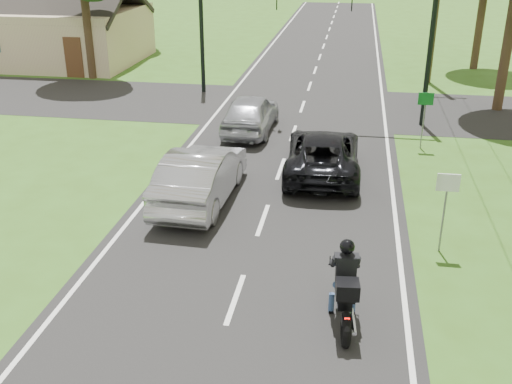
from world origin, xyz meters
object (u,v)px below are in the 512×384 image
sign_white (447,194)px  dark_suv (323,153)px  silver_suv (251,113)px  silver_sedan (201,175)px  motorcycle_rider (345,292)px  sign_green (425,107)px  traffic_signal (385,23)px

sign_white → dark_suv: bearing=124.1°
silver_suv → sign_white: (6.43, -8.96, 0.82)m
dark_suv → silver_sedan: silver_sedan is taller
sign_white → motorcycle_rider: bearing=-123.8°
dark_suv → sign_green: (3.48, 3.16, 0.87)m
dark_suv → silver_suv: silver_suv is taller
silver_suv → sign_green: sign_green is taller
silver_sedan → motorcycle_rider: bearing=130.7°
dark_suv → sign_white: sign_white is taller
dark_suv → sign_white: 5.91m
silver_sedan → traffic_signal: 10.98m
motorcycle_rider → silver_sedan: motorcycle_rider is taller
motorcycle_rider → silver_sedan: bearing=123.3°
silver_sedan → sign_white: sign_white is taller
dark_suv → silver_sedan: (-3.45, -2.82, 0.11)m
dark_suv → silver_sedan: bearing=37.2°
motorcycle_rider → silver_suv: (-4.11, 12.43, 0.02)m
dark_suv → sign_green: sign_green is taller
motorcycle_rider → sign_green: sign_green is taller
silver_sedan → traffic_signal: bearing=-118.9°
silver_suv → sign_white: bearing=126.9°
motorcycle_rider → sign_white: sign_white is taller
sign_white → sign_green: (0.20, 8.00, 0.00)m
motorcycle_rider → sign_green: size_ratio=1.06×
motorcycle_rider → sign_white: bearing=50.7°
dark_suv → silver_suv: (-3.15, 4.12, 0.06)m
sign_white → sign_green: bearing=88.6°
traffic_signal → sign_white: (1.36, -11.02, -2.54)m
silver_suv → dark_suv: bearing=128.7°
traffic_signal → dark_suv: bearing=-107.2°
dark_suv → traffic_signal: traffic_signal is taller
sign_white → sign_green: 8.00m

